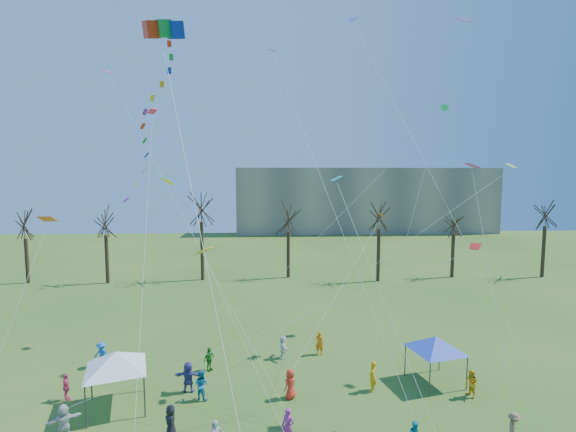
{
  "coord_description": "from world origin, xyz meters",
  "views": [
    {
      "loc": [
        -0.81,
        -13.29,
        12.74
      ],
      "look_at": [
        0.07,
        5.0,
        11.0
      ],
      "focal_mm": 25.0,
      "sensor_mm": 36.0,
      "label": 1
    }
  ],
  "objects_px": {
    "big_box_kite": "(157,123)",
    "canopy_tent_white": "(116,360)",
    "distant_building": "(364,200)",
    "canopy_tent_blue": "(436,343)"
  },
  "relations": [
    {
      "from": "big_box_kite",
      "to": "canopy_tent_white",
      "type": "height_order",
      "value": "big_box_kite"
    },
    {
      "from": "distant_building",
      "to": "big_box_kite",
      "type": "relative_size",
      "value": 3.06
    },
    {
      "from": "distant_building",
      "to": "canopy_tent_blue",
      "type": "height_order",
      "value": "distant_building"
    },
    {
      "from": "distant_building",
      "to": "canopy_tent_white",
      "type": "distance_m",
      "value": 80.21
    },
    {
      "from": "canopy_tent_white",
      "to": "canopy_tent_blue",
      "type": "height_order",
      "value": "canopy_tent_white"
    },
    {
      "from": "big_box_kite",
      "to": "canopy_tent_blue",
      "type": "relative_size",
      "value": 5.06
    },
    {
      "from": "big_box_kite",
      "to": "canopy_tent_white",
      "type": "xyz_separation_m",
      "value": [
        -3.44,
        3.04,
        -12.42
      ]
    },
    {
      "from": "canopy_tent_white",
      "to": "canopy_tent_blue",
      "type": "bearing_deg",
      "value": 5.81
    },
    {
      "from": "canopy_tent_white",
      "to": "canopy_tent_blue",
      "type": "relative_size",
      "value": 1.07
    },
    {
      "from": "distant_building",
      "to": "canopy_tent_white",
      "type": "bearing_deg",
      "value": -112.97
    }
  ]
}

